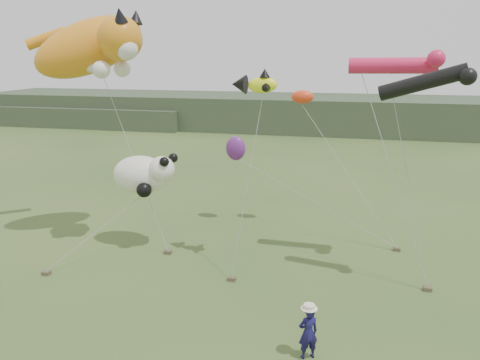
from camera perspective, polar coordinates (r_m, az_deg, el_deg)
name	(u,v)px	position (r m, az deg, el deg)	size (l,w,h in m)	color
ground	(263,335)	(16.20, 2.80, -18.32)	(120.00, 120.00, 0.00)	#385123
headland	(304,114)	(58.69, 7.78, 8.03)	(90.00, 13.00, 4.00)	#2D3D28
festival_attendant	(308,333)	(14.86, 8.31, -17.95)	(0.62, 0.41, 1.70)	#151244
sandbag_anchors	(253,267)	(20.42, 1.65, -10.58)	(15.64, 6.19, 0.16)	brown
cat_kite	(95,46)	(22.86, -17.22, 15.33)	(6.83, 4.91, 4.01)	orange
fish_kite	(254,84)	(19.01, 1.70, 11.60)	(1.97, 1.33, 1.02)	#F1FB19
tube_kites	(412,71)	(19.21, 20.25, 12.34)	(4.31, 2.93, 1.87)	black
panda_kite	(144,174)	(22.14, -11.62, 0.70)	(3.13, 2.02, 1.94)	white
misc_kites	(257,132)	(24.46, 2.10, 5.89)	(4.53, 0.70, 3.74)	red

